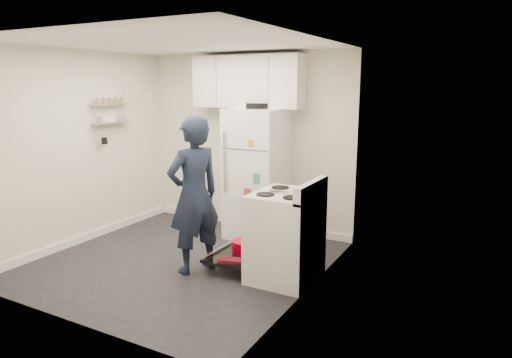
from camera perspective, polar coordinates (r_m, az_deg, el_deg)
The scene contains 7 objects.
room at distance 5.30m, azimuth -9.69°, elevation 2.28°, with size 3.21×3.21×2.51m.
electric_range at distance 4.92m, azimuth 3.57°, elevation -7.20°, with size 0.66×0.76×1.10m.
open_oven_door at distance 5.29m, azimuth -2.05°, elevation -9.06°, with size 0.55×0.70×0.22m.
refrigerator at distance 6.17m, azimuth 0.12°, elevation 0.70°, with size 0.72×0.74×1.82m.
upper_cabinets at distance 6.33m, azimuth -1.05°, elevation 12.07°, with size 1.60×0.33×0.70m, color silver.
wall_shelf_rack at distance 6.58m, azimuth -17.72°, elevation 7.81°, with size 0.14×0.60×0.61m.
person at distance 5.04m, azimuth -7.75°, elevation -2.04°, with size 0.64×0.42×1.74m, color #171F33.
Camera 1 is at (3.20, -4.08, 2.06)m, focal length 32.00 mm.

